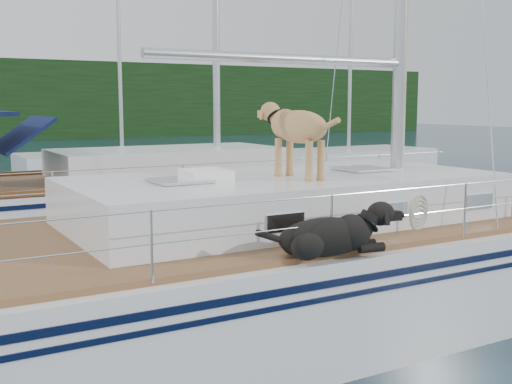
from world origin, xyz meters
TOP-DOWN VIEW (x-y plane):
  - ground at (0.00, 0.00)m, footprint 120.00×120.00m
  - main_sailboat at (0.10, -0.01)m, footprint 12.00×3.94m
  - neighbor_sailboat at (0.76, 6.38)m, footprint 11.00×3.50m
  - bg_boat_center at (4.00, 16.00)m, footprint 7.20×3.00m
  - bg_boat_east at (12.00, 13.00)m, footprint 6.40×3.00m

SIDE VIEW (x-z plane):
  - ground at x=0.00m, z-range 0.00..0.00m
  - bg_boat_center at x=4.00m, z-range -5.37..6.28m
  - bg_boat_east at x=12.00m, z-range -5.37..6.28m
  - neighbor_sailboat at x=0.76m, z-range -6.02..7.28m
  - main_sailboat at x=0.10m, z-range -6.33..7.68m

